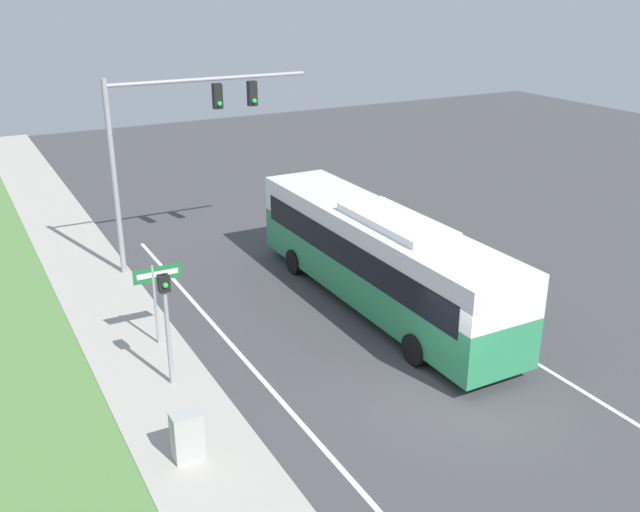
% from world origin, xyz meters
% --- Properties ---
extents(ground_plane, '(80.00, 80.00, 0.00)m').
position_xyz_m(ground_plane, '(0.00, 0.00, 0.00)').
color(ground_plane, '#424244').
extents(sidewalk, '(2.80, 80.00, 0.12)m').
position_xyz_m(sidewalk, '(-6.20, 0.00, 0.06)').
color(sidewalk, '#ADA89E').
rests_on(sidewalk, ground_plane).
extents(lane_divider_near, '(0.14, 30.00, 0.01)m').
position_xyz_m(lane_divider_near, '(-3.60, 0.00, 0.00)').
color(lane_divider_near, silver).
rests_on(lane_divider_near, ground_plane).
extents(lane_divider_far, '(0.14, 30.00, 0.01)m').
position_xyz_m(lane_divider_far, '(3.60, 0.00, 0.00)').
color(lane_divider_far, silver).
rests_on(lane_divider_far, ground_plane).
extents(bus, '(2.62, 12.19, 3.36)m').
position_xyz_m(bus, '(1.69, 5.41, 1.84)').
color(bus, '#2D8956').
rests_on(bus, ground_plane).
extents(signal_gantry, '(7.52, 0.41, 7.07)m').
position_xyz_m(signal_gantry, '(-2.82, 12.02, 5.09)').
color(signal_gantry, '#939399').
rests_on(signal_gantry, ground_plane).
extents(pedestrian_signal, '(0.28, 0.34, 3.23)m').
position_xyz_m(pedestrian_signal, '(-5.85, 3.73, 2.19)').
color(pedestrian_signal, '#939399').
rests_on(pedestrian_signal, ground_plane).
extents(street_sign, '(1.41, 0.08, 2.58)m').
position_xyz_m(street_sign, '(-5.44, 6.08, 1.85)').
color(street_sign, '#939399').
rests_on(street_sign, ground_plane).
extents(utility_cabinet, '(0.68, 0.45, 1.16)m').
position_xyz_m(utility_cabinet, '(-6.49, 0.46, 0.70)').
color(utility_cabinet, '#A8A8A3').
rests_on(utility_cabinet, sidewalk).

